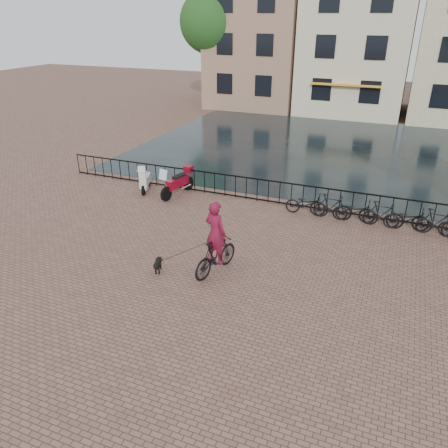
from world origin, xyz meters
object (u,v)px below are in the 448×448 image
at_px(motorcycle, 177,179).
at_px(scooter, 145,176).
at_px(dog, 158,265).
at_px(cyclist, 216,242).

relative_size(motorcycle, scooter, 1.36).
height_order(dog, motorcycle, motorcycle).
bearing_deg(scooter, motorcycle, -21.14).
bearing_deg(cyclist, dog, 36.93).
bearing_deg(dog, cyclist, -0.24).
xyz_separation_m(cyclist, scooter, (-5.77, 5.30, -0.36)).
relative_size(cyclist, dog, 3.78).
relative_size(cyclist, motorcycle, 1.31).
height_order(motorcycle, scooter, motorcycle).
relative_size(cyclist, scooter, 1.79).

